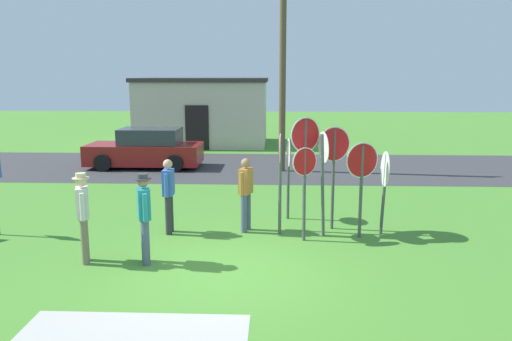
{
  "coord_description": "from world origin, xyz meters",
  "views": [
    {
      "loc": [
        0.96,
        -8.55,
        3.54
      ],
      "look_at": [
        0.48,
        3.15,
        1.3
      ],
      "focal_mm": 35.47,
      "sensor_mm": 36.0,
      "label": 1
    }
  ],
  "objects_px": {
    "stop_sign_leaning_right": "(334,159)",
    "stop_sign_rear_left": "(280,168)",
    "person_on_left": "(169,192)",
    "person_with_sunhat": "(83,212)",
    "stop_sign_leaning_left": "(304,179)",
    "person_holding_notes": "(144,213)",
    "stop_sign_tallest": "(362,173)",
    "parked_car_on_street": "(146,150)",
    "stop_sign_rear_right": "(323,166)",
    "utility_pole": "(283,61)",
    "stop_sign_nearest": "(305,154)",
    "stop_sign_center_cluster": "(289,165)",
    "stop_sign_far_back": "(385,179)",
    "person_in_dark_shirt": "(246,191)"
  },
  "relations": [
    {
      "from": "stop_sign_nearest",
      "to": "parked_car_on_street",
      "type": "bearing_deg",
      "value": 125.74
    },
    {
      "from": "stop_sign_leaning_right",
      "to": "stop_sign_leaning_left",
      "type": "bearing_deg",
      "value": -129.37
    },
    {
      "from": "stop_sign_leaning_right",
      "to": "stop_sign_leaning_left",
      "type": "relative_size",
      "value": 1.17
    },
    {
      "from": "stop_sign_leaning_right",
      "to": "stop_sign_tallest",
      "type": "distance_m",
      "value": 0.83
    },
    {
      "from": "stop_sign_far_back",
      "to": "stop_sign_leaning_right",
      "type": "relative_size",
      "value": 0.79
    },
    {
      "from": "stop_sign_nearest",
      "to": "person_holding_notes",
      "type": "relative_size",
      "value": 1.5
    },
    {
      "from": "stop_sign_rear_left",
      "to": "stop_sign_tallest",
      "type": "relative_size",
      "value": 1.08
    },
    {
      "from": "stop_sign_leaning_right",
      "to": "stop_sign_nearest",
      "type": "bearing_deg",
      "value": -161.39
    },
    {
      "from": "stop_sign_nearest",
      "to": "stop_sign_leaning_right",
      "type": "bearing_deg",
      "value": 18.61
    },
    {
      "from": "stop_sign_center_cluster",
      "to": "person_holding_notes",
      "type": "distance_m",
      "value": 4.2
    },
    {
      "from": "stop_sign_rear_right",
      "to": "utility_pole",
      "type": "bearing_deg",
      "value": 96.17
    },
    {
      "from": "stop_sign_rear_right",
      "to": "stop_sign_nearest",
      "type": "distance_m",
      "value": 0.53
    },
    {
      "from": "stop_sign_far_back",
      "to": "person_with_sunhat",
      "type": "bearing_deg",
      "value": -161.64
    },
    {
      "from": "person_holding_notes",
      "to": "person_in_dark_shirt",
      "type": "distance_m",
      "value": 2.74
    },
    {
      "from": "person_holding_notes",
      "to": "parked_car_on_street",
      "type": "bearing_deg",
      "value": 104.3
    },
    {
      "from": "stop_sign_far_back",
      "to": "person_holding_notes",
      "type": "xyz_separation_m",
      "value": [
        -4.86,
        -2.0,
        -0.29
      ]
    },
    {
      "from": "person_in_dark_shirt",
      "to": "stop_sign_rear_left",
      "type": "bearing_deg",
      "value": -14.67
    },
    {
      "from": "stop_sign_rear_left",
      "to": "stop_sign_tallest",
      "type": "distance_m",
      "value": 1.77
    },
    {
      "from": "stop_sign_rear_right",
      "to": "stop_sign_tallest",
      "type": "bearing_deg",
      "value": -6.23
    },
    {
      "from": "person_on_left",
      "to": "person_with_sunhat",
      "type": "distance_m",
      "value": 2.23
    },
    {
      "from": "stop_sign_rear_right",
      "to": "stop_sign_far_back",
      "type": "height_order",
      "value": "stop_sign_rear_right"
    },
    {
      "from": "stop_sign_rear_right",
      "to": "stop_sign_center_cluster",
      "type": "xyz_separation_m",
      "value": [
        -0.72,
        1.31,
        -0.21
      ]
    },
    {
      "from": "person_holding_notes",
      "to": "stop_sign_center_cluster",
      "type": "bearing_deg",
      "value": 48.69
    },
    {
      "from": "stop_sign_far_back",
      "to": "stop_sign_nearest",
      "type": "bearing_deg",
      "value": 176.34
    },
    {
      "from": "stop_sign_tallest",
      "to": "person_on_left",
      "type": "height_order",
      "value": "stop_sign_tallest"
    },
    {
      "from": "stop_sign_leaning_left",
      "to": "person_holding_notes",
      "type": "bearing_deg",
      "value": -154.15
    },
    {
      "from": "person_holding_notes",
      "to": "person_in_dark_shirt",
      "type": "relative_size",
      "value": 1.03
    },
    {
      "from": "stop_sign_leaning_left",
      "to": "person_with_sunhat",
      "type": "height_order",
      "value": "stop_sign_leaning_left"
    },
    {
      "from": "person_holding_notes",
      "to": "person_on_left",
      "type": "bearing_deg",
      "value": 88.11
    },
    {
      "from": "parked_car_on_street",
      "to": "stop_sign_rear_right",
      "type": "bearing_deg",
      "value": -53.46
    },
    {
      "from": "stop_sign_nearest",
      "to": "person_with_sunhat",
      "type": "distance_m",
      "value": 4.82
    },
    {
      "from": "stop_sign_tallest",
      "to": "stop_sign_leaning_right",
      "type": "bearing_deg",
      "value": 131.93
    },
    {
      "from": "stop_sign_tallest",
      "to": "person_with_sunhat",
      "type": "relative_size",
      "value": 1.21
    },
    {
      "from": "stop_sign_leaning_right",
      "to": "person_holding_notes",
      "type": "distance_m",
      "value": 4.48
    },
    {
      "from": "stop_sign_leaning_right",
      "to": "stop_sign_rear_left",
      "type": "xyz_separation_m",
      "value": [
        -1.22,
        -0.46,
        -0.12
      ]
    },
    {
      "from": "stop_sign_leaning_left",
      "to": "stop_sign_nearest",
      "type": "xyz_separation_m",
      "value": [
        0.04,
        0.63,
        0.45
      ]
    },
    {
      "from": "person_in_dark_shirt",
      "to": "stop_sign_center_cluster",
      "type": "bearing_deg",
      "value": 47.1
    },
    {
      "from": "stop_sign_far_back",
      "to": "stop_sign_rear_right",
      "type": "bearing_deg",
      "value": -172.76
    },
    {
      "from": "stop_sign_far_back",
      "to": "person_holding_notes",
      "type": "relative_size",
      "value": 1.08
    },
    {
      "from": "stop_sign_leaning_right",
      "to": "stop_sign_nearest",
      "type": "distance_m",
      "value": 0.72
    },
    {
      "from": "parked_car_on_street",
      "to": "person_holding_notes",
      "type": "bearing_deg",
      "value": -75.7
    },
    {
      "from": "parked_car_on_street",
      "to": "stop_sign_rear_left",
      "type": "bearing_deg",
      "value": -57.8
    },
    {
      "from": "stop_sign_center_cluster",
      "to": "person_with_sunhat",
      "type": "distance_m",
      "value": 5.03
    },
    {
      "from": "stop_sign_nearest",
      "to": "stop_sign_far_back",
      "type": "bearing_deg",
      "value": -3.66
    },
    {
      "from": "stop_sign_rear_right",
      "to": "stop_sign_leaning_right",
      "type": "bearing_deg",
      "value": 60.98
    },
    {
      "from": "stop_sign_tallest",
      "to": "person_in_dark_shirt",
      "type": "distance_m",
      "value": 2.6
    },
    {
      "from": "stop_sign_leaning_left",
      "to": "person_holding_notes",
      "type": "distance_m",
      "value": 3.42
    },
    {
      "from": "person_on_left",
      "to": "stop_sign_leaning_right",
      "type": "bearing_deg",
      "value": 7.28
    },
    {
      "from": "utility_pole",
      "to": "stop_sign_leaning_right",
      "type": "relative_size",
      "value": 3.2
    },
    {
      "from": "stop_sign_center_cluster",
      "to": "stop_sign_nearest",
      "type": "height_order",
      "value": "stop_sign_nearest"
    }
  ]
}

